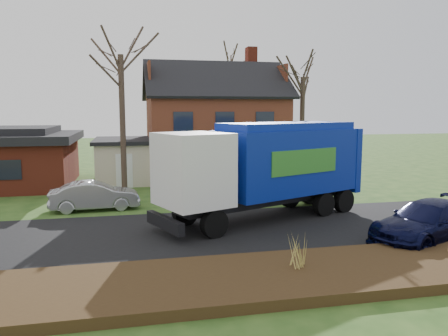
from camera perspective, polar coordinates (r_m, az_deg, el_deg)
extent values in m
plane|color=#254818|center=(17.50, 0.87, -8.23)|extent=(120.00, 120.00, 0.00)
cube|color=black|center=(17.50, 0.87, -8.20)|extent=(80.00, 7.00, 0.02)
cube|color=#321F10|center=(12.62, 6.49, -13.98)|extent=(80.00, 3.50, 0.30)
cube|color=beige|center=(31.14, -1.37, 1.33)|extent=(9.00, 7.50, 2.70)
cube|color=#572718|center=(30.95, -1.39, 6.39)|extent=(9.00, 7.50, 2.80)
cube|color=maroon|center=(32.81, 3.56, 14.08)|extent=(0.70, 0.90, 1.60)
cube|color=beige|center=(30.10, -12.86, 0.82)|extent=(3.50, 5.50, 2.60)
cube|color=black|center=(29.97, -12.94, 3.51)|extent=(3.90, 5.90, 0.24)
cylinder|color=black|center=(16.47, -1.28, -7.29)|extent=(1.14, 0.75, 1.08)
cylinder|color=black|center=(18.28, -5.09, -5.81)|extent=(1.14, 0.75, 1.08)
cylinder|color=black|center=(20.27, 12.88, -4.64)|extent=(1.14, 0.75, 1.08)
cylinder|color=black|center=(21.76, 8.62, -3.68)|extent=(1.14, 0.75, 1.08)
cylinder|color=black|center=(21.27, 15.35, -4.14)|extent=(1.14, 0.75, 1.08)
cylinder|color=black|center=(22.70, 11.11, -3.27)|extent=(1.14, 0.75, 1.08)
cube|color=black|center=(19.39, 5.94, -4.00)|extent=(8.74, 4.59, 0.36)
cube|color=white|center=(16.86, -4.09, -0.18)|extent=(3.21, 3.32, 2.81)
cube|color=black|center=(16.29, -7.55, 0.05)|extent=(0.96, 2.14, 0.94)
cube|color=black|center=(16.65, -7.75, -7.09)|extent=(1.24, 2.50, 0.47)
cube|color=navy|center=(19.79, 8.17, 0.93)|extent=(7.05, 4.92, 2.81)
cube|color=navy|center=(19.67, 8.26, 5.45)|extent=(6.64, 4.51, 0.31)
cube|color=navy|center=(22.23, 14.56, 1.23)|extent=(1.36, 2.59, 3.02)
cube|color=#317F29|center=(18.73, 10.58, 0.82)|extent=(3.47, 1.48, 1.04)
cube|color=#317F29|center=(20.65, 5.36, 1.55)|extent=(3.47, 1.48, 1.04)
imported|color=#9FA2A6|center=(21.85, -16.53, -3.48)|extent=(4.27, 1.76, 1.38)
imported|color=black|center=(17.58, 25.08, -6.40)|extent=(5.51, 3.78, 1.48)
cylinder|color=#413127|center=(25.81, -13.10, 5.55)|extent=(0.33, 0.33, 7.86)
cylinder|color=#3D3024|center=(29.35, 10.13, 4.91)|extent=(0.31, 0.31, 6.88)
cylinder|color=#46352A|center=(38.68, 0.88, 6.96)|extent=(0.33, 0.33, 8.62)
cone|color=tan|center=(12.90, 9.52, -10.31)|extent=(0.05, 0.05, 1.07)
cone|color=tan|center=(12.84, 8.81, -10.38)|extent=(0.05, 0.05, 1.07)
cone|color=tan|center=(12.96, 10.23, -10.24)|extent=(0.05, 0.05, 1.07)
cone|color=tan|center=(13.02, 9.30, -10.14)|extent=(0.05, 0.05, 1.07)
cone|color=tan|center=(12.78, 9.75, -10.49)|extent=(0.05, 0.05, 1.07)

